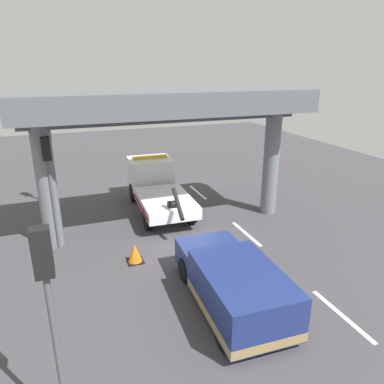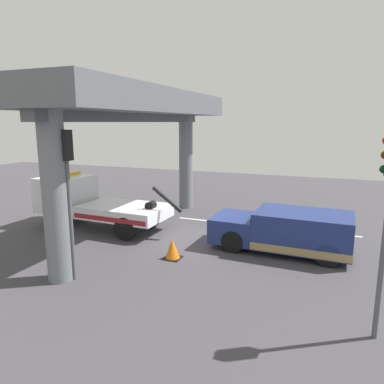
{
  "view_description": "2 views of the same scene",
  "coord_description": "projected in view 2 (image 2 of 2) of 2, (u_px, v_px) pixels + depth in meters",
  "views": [
    {
      "loc": [
        -12.87,
        4.53,
        7.15
      ],
      "look_at": [
        0.8,
        -0.6,
        2.01
      ],
      "focal_mm": 33.65,
      "sensor_mm": 36.0,
      "label": 1
    },
    {
      "loc": [
        -5.78,
        13.39,
        4.88
      ],
      "look_at": [
        -0.36,
        -0.43,
        1.94
      ],
      "focal_mm": 33.14,
      "sensor_mm": 36.0,
      "label": 2
    }
  ],
  "objects": [
    {
      "name": "tow_truck_white",
      "position": [
        90.0,
        201.0,
        16.71
      ],
      "size": [
        7.29,
        2.62,
        2.46
      ],
      "color": "white",
      "rests_on": "ground"
    },
    {
      "name": "traffic_cone_orange",
      "position": [
        172.0,
        249.0,
        12.84
      ],
      "size": [
        0.62,
        0.62,
        0.73
      ],
      "color": "orange",
      "rests_on": "ground"
    },
    {
      "name": "ground_plane",
      "position": [
        181.0,
        239.0,
        15.25
      ],
      "size": [
        60.0,
        40.0,
        0.1
      ],
      "primitive_type": "cube",
      "color": "#423F44"
    },
    {
      "name": "lane_stripe_east",
      "position": [
        104.0,
        210.0,
        20.05
      ],
      "size": [
        2.6,
        0.16,
        0.01
      ],
      "primitive_type": "cube",
      "color": "silver",
      "rests_on": "ground"
    },
    {
      "name": "overpass_structure",
      "position": [
        139.0,
        111.0,
        14.89
      ],
      "size": [
        3.6,
        12.35,
        6.2
      ],
      "color": "slate",
      "rests_on": "ground"
    },
    {
      "name": "traffic_light_far",
      "position": [
        67.0,
        173.0,
        10.56
      ],
      "size": [
        0.39,
        0.32,
        4.66
      ],
      "color": "#515456",
      "rests_on": "ground"
    },
    {
      "name": "lane_stripe_mid",
      "position": [
        203.0,
        220.0,
        17.91
      ],
      "size": [
        2.6,
        0.16,
        0.01
      ],
      "primitive_type": "cube",
      "color": "silver",
      "rests_on": "ground"
    },
    {
      "name": "lane_stripe_west",
      "position": [
        330.0,
        234.0,
        15.76
      ],
      "size": [
        2.6,
        0.16,
        0.01
      ],
      "primitive_type": "cube",
      "color": "silver",
      "rests_on": "ground"
    },
    {
      "name": "towed_van_green",
      "position": [
        287.0,
        231.0,
        13.5
      ],
      "size": [
        5.27,
        2.38,
        1.58
      ],
      "color": "navy",
      "rests_on": "ground"
    }
  ]
}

